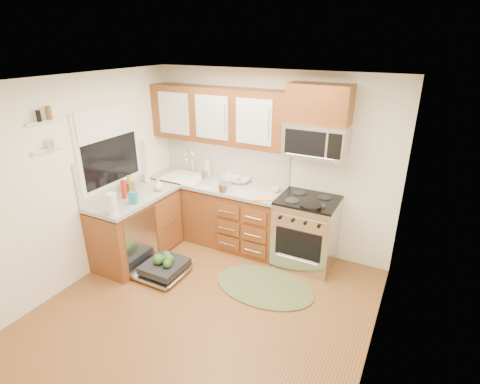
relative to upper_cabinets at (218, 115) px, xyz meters
The scene contains 38 objects.
floor 2.55m from the upper_cabinets, 65.28° to the right, with size 3.50×3.50×0.00m, color brown.
ceiling 1.84m from the upper_cabinets, 65.28° to the right, with size 3.50×3.50×0.00m, color white.
wall_back 0.97m from the upper_cabinets, 13.57° to the left, with size 3.50×0.04×2.50m, color white.
wall_front 3.46m from the upper_cabinets, 77.70° to the right, with size 3.50×0.04×2.50m, color white.
wall_left 1.98m from the upper_cabinets, 123.06° to the right, with size 0.04×3.50×2.50m, color white.
wall_right 3.00m from the upper_cabinets, 32.47° to the right, with size 0.04×3.50×2.50m, color white.
base_cabinet_back 1.46m from the upper_cabinets, 90.00° to the right, with size 2.05×0.60×0.85m, color brown.
base_cabinet_left 1.93m from the upper_cabinets, 124.62° to the right, with size 0.60×1.25×0.85m, color brown.
countertop_back 0.98m from the upper_cabinets, 90.00° to the right, with size 2.07×0.64×0.05m, color #9E9B90.
countertop_left 1.60m from the upper_cabinets, 124.25° to the right, with size 0.64×1.27×0.05m, color #9E9B90.
backsplash_back 0.68m from the upper_cabinets, 90.00° to the left, with size 2.05×0.02×0.57m, color beige.
backsplash_left 1.60m from the upper_cabinets, 133.89° to the right, with size 0.02×1.25×0.57m, color beige.
upper_cabinets is the anchor object (origin of this frame).
cabinet_over_mw 1.43m from the upper_cabinets, ahead, with size 0.76×0.35×0.47m, color brown.
range 1.99m from the upper_cabinets, ahead, with size 0.76×0.64×0.95m, color silver, non-canonical shape.
microwave 1.42m from the upper_cabinets, ahead, with size 0.76×0.38×0.40m, color silver, non-canonical shape.
sink 1.21m from the upper_cabinets, 163.55° to the right, with size 0.62×0.50×0.26m, color white, non-canonical shape.
dishwasher 2.19m from the upper_cabinets, 96.04° to the right, with size 0.70×0.60×0.20m, color silver, non-canonical shape.
window 1.51m from the upper_cabinets, 133.21° to the right, with size 0.03×1.05×1.05m, color white, non-canonical shape.
window_blind 1.46m from the upper_cabinets, 132.50° to the right, with size 0.02×0.96×0.40m, color white.
shelf_upper 2.17m from the upper_cabinets, 117.33° to the right, with size 0.04×0.40×0.03m, color white.
shelf_lower 2.17m from the upper_cabinets, 117.33° to the right, with size 0.04×0.40×0.03m, color white.
rug 2.37m from the upper_cabinets, 38.29° to the right, with size 1.26×0.82×0.02m, color olive, non-canonical shape.
skillet 1.81m from the upper_cabinets, 14.63° to the right, with size 0.26×0.26×0.05m, color black.
stock_pot 1.00m from the upper_cabinets, 51.06° to the right, with size 0.19×0.19×0.11m, color silver.
cutting_board 1.33m from the upper_cabinets, 21.54° to the right, with size 0.25×0.16×0.02m, color tan.
canister 0.90m from the upper_cabinets, 116.97° to the right, with size 0.11×0.11×0.18m, color silver.
paper_towel_roll 1.87m from the upper_cabinets, 108.22° to the right, with size 0.12×0.12×0.27m, color white.
mustard_bottle 1.52m from the upper_cabinets, 132.56° to the right, with size 0.07×0.07×0.22m, color gold.
red_bottle 1.62m from the upper_cabinets, 122.95° to the right, with size 0.06×0.06×0.24m, color red.
wooden_box 1.56m from the upper_cabinets, 131.18° to the right, with size 0.14×0.10×0.14m, color brown.
blue_carton 1.61m from the upper_cabinets, 112.77° to the right, with size 0.10×0.06×0.16m, color teal.
bowl_a 0.97m from the upper_cabinets, ahead, with size 0.29×0.29×0.07m, color #999999.
bowl_b 0.92m from the upper_cabinets, ahead, with size 0.30×0.30×0.09m, color #999999.
cup 1.30m from the upper_cabinets, ahead, with size 0.11×0.11×0.09m, color #999999.
soap_bottle_a 0.85m from the upper_cabinets, 159.10° to the left, with size 0.11×0.11×0.29m, color #999999.
soap_bottle_b 1.37m from the upper_cabinets, 147.58° to the right, with size 0.08×0.08×0.17m, color #999999.
soap_bottle_c 1.26m from the upper_cabinets, 124.83° to the right, with size 0.13×0.13×0.17m, color #999999.
Camera 1 is at (1.92, -2.87, 2.87)m, focal length 28.00 mm.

